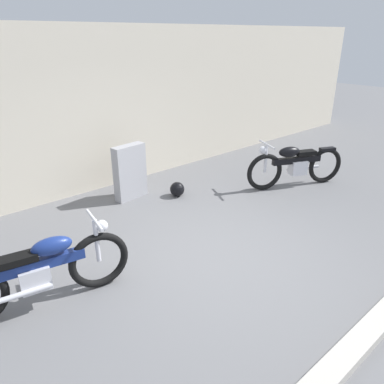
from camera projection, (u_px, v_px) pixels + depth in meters
ground_plane at (220, 262)px, 5.10m from camera, size 40.00×40.00×0.00m
building_wall at (88, 111)px, 6.99m from camera, size 18.00×0.30×3.11m
curb_strip at (360, 342)px, 3.70m from camera, size 18.00×0.24×0.12m
stone_marker at (130, 172)px, 6.88m from camera, size 0.66×0.27×1.05m
helmet at (177, 189)px, 7.10m from camera, size 0.28×0.28×0.28m
motorcycle_black at (295, 165)px, 7.45m from camera, size 2.01×1.06×0.97m
motorcycle_blue at (40, 271)px, 4.12m from camera, size 2.10×0.65×0.95m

